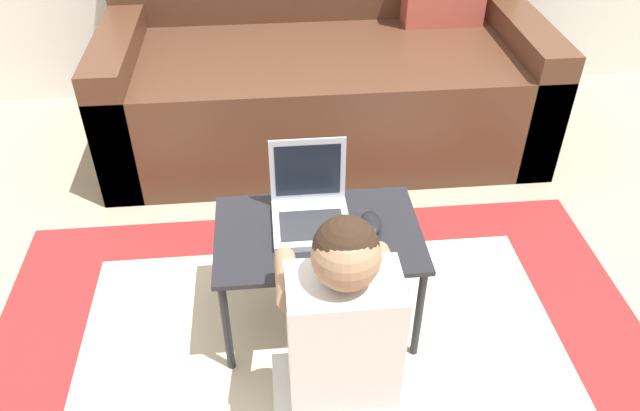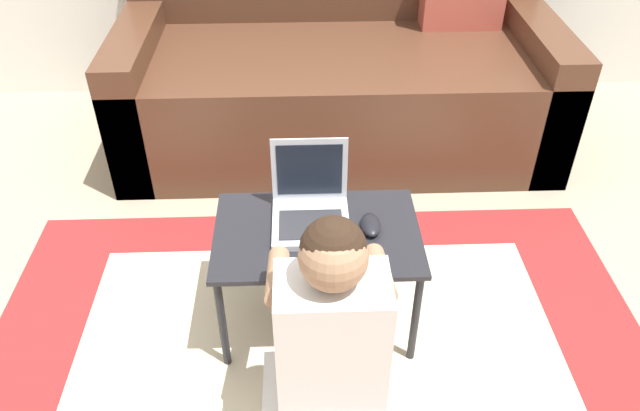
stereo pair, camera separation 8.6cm
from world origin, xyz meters
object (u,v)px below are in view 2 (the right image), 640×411
Objects in this scene: laptop_desk at (317,242)px; person_seated at (330,359)px; couch at (339,74)px; laptop at (311,210)px; computer_mouse at (371,225)px.

person_seated is at bearing -87.52° from laptop_desk.
couch is at bearing 83.25° from laptop_desk.
laptop is 0.19m from computer_mouse.
laptop_desk is (-0.14, -1.20, 0.03)m from couch.
laptop_desk is 5.73× the size of computer_mouse.
person_seated is (0.04, -0.48, -0.10)m from laptop.
laptop is 0.49m from person_seated.
person_seated is at bearing -85.69° from laptop.
couch is 3.08× the size of laptop_desk.
person_seated is (-0.12, -1.62, 0.01)m from couch.
person_seated is at bearing -94.35° from couch.
couch reaches higher than person_seated.
laptop reaches higher than computer_mouse.
person_seated is (0.02, -0.42, -0.02)m from laptop_desk.
laptop_desk is 2.59× the size of laptop.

